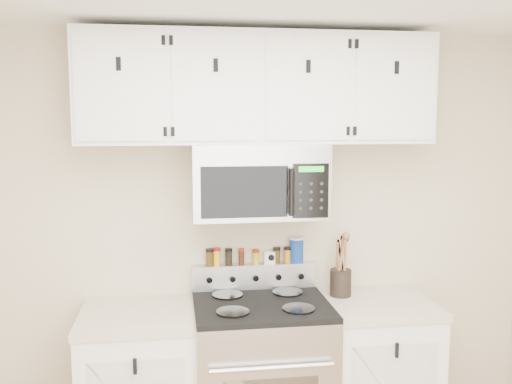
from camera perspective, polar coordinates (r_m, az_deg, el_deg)
back_wall at (r=3.51m, az=-0.23°, el=-4.69°), size 3.50×0.01×2.50m
range at (r=3.46m, az=0.55°, el=-18.27°), size 0.76×0.65×1.10m
base_cabinet_right at (r=3.65m, az=11.79°, el=-17.44°), size 0.64×0.62×0.92m
microwave at (r=3.26m, az=0.24°, el=1.15°), size 0.76×0.44×0.42m
upper_cabinets at (r=3.27m, az=0.17°, el=10.30°), size 2.00×0.35×0.62m
utensil_crock at (r=3.51m, az=8.46°, el=-8.74°), size 0.13×0.13×0.37m
kitchen_timer at (r=3.51m, az=1.47°, el=-6.55°), size 0.08×0.07×0.07m
salt_canister at (r=3.54m, az=4.07°, el=-5.80°), size 0.09×0.09×0.16m
spice_jar_0 at (r=3.47m, az=-4.65°, el=-6.52°), size 0.05×0.05×0.10m
spice_jar_1 at (r=3.47m, az=-3.94°, el=-6.46°), size 0.04×0.04×0.11m
spice_jar_2 at (r=3.48m, az=-2.74°, el=-6.47°), size 0.04×0.04×0.10m
spice_jar_3 at (r=3.49m, az=-1.47°, el=-6.45°), size 0.04×0.04×0.10m
spice_jar_4 at (r=3.50m, az=-0.01°, el=-6.48°), size 0.04×0.04×0.09m
spice_jar_5 at (r=3.52m, az=2.08°, el=-6.33°), size 0.05×0.05×0.10m
spice_jar_6 at (r=3.53m, az=3.16°, el=-6.29°), size 0.04×0.04×0.10m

